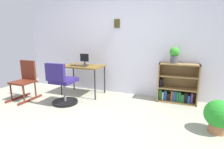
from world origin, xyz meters
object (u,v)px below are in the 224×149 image
office_chair (62,86)px  potted_plant_floor (219,115)px  desk (83,68)px  monitor (85,60)px  potted_plant_on_shelf (174,54)px  bookshelf_low (177,85)px  keyboard (79,66)px  rocking_chair (25,80)px

office_chair → potted_plant_floor: (2.74, -0.09, -0.12)m
desk → office_chair: bearing=-93.8°
monitor → potted_plant_on_shelf: (2.00, 0.17, 0.18)m
bookshelf_low → keyboard: bearing=-170.0°
rocking_chair → potted_plant_on_shelf: potted_plant_on_shelf is taller
desk → rocking_chair: bearing=-143.8°
potted_plant_on_shelf → potted_plant_floor: (0.68, -1.06, -0.75)m
bookshelf_low → potted_plant_floor: bearing=-62.6°
bookshelf_low → potted_plant_on_shelf: potted_plant_on_shelf is taller
keyboard → office_chair: office_chair is taller
desk → rocking_chair: rocking_chair is taller
monitor → potted_plant_on_shelf: bearing=4.9°
rocking_chair → bookshelf_low: rocking_chair is taller
desk → monitor: bearing=74.0°
rocking_chair → keyboard: bearing=33.5°
bookshelf_low → potted_plant_on_shelf: (-0.10, -0.05, 0.66)m
rocking_chair → bookshelf_low: 3.31m
office_chair → rocking_chair: office_chair is taller
monitor → office_chair: (-0.07, -0.80, -0.46)m
monitor → potted_plant_floor: bearing=-18.4°
potted_plant_floor → bookshelf_low: bearing=117.4°
bookshelf_low → desk: bearing=-172.3°
keyboard → rocking_chair: bearing=-146.5°
desk → potted_plant_on_shelf: size_ratio=2.93×
potted_plant_floor → desk: bearing=162.9°
bookshelf_low → office_chair: bearing=-154.7°
rocking_chair → potted_plant_floor: 3.73m
keyboard → potted_plant_on_shelf: size_ratio=1.29×
monitor → office_chair: monitor is taller
keyboard → potted_plant_floor: keyboard is taller
monitor → keyboard: 0.21m
keyboard → potted_plant_floor: size_ratio=0.88×
keyboard → office_chair: size_ratio=0.49×
potted_plant_floor → potted_plant_on_shelf: bearing=122.5°
office_chair → rocking_chair: (-0.98, -0.02, 0.06)m
keyboard → office_chair: bearing=-91.1°
rocking_chair → bookshelf_low: bearing=18.3°
office_chair → potted_plant_floor: size_ratio=1.81×
desk → office_chair: 0.78m
monitor → bookshelf_low: monitor is taller
monitor → bookshelf_low: (2.10, 0.22, -0.48)m
rocking_chair → office_chair: bearing=0.9°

